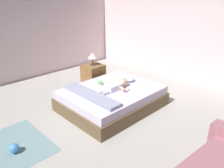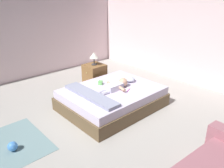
{
  "view_description": "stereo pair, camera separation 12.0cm",
  "coord_description": "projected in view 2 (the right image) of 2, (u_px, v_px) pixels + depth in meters",
  "views": [
    {
      "loc": [
        2.65,
        -2.14,
        2.15
      ],
      "look_at": [
        -0.2,
        0.63,
        0.5
      ],
      "focal_mm": 35.67,
      "sensor_mm": 36.0,
      "label": 1
    },
    {
      "loc": [
        2.73,
        -2.06,
        2.15
      ],
      "look_at": [
        -0.2,
        0.63,
        0.5
      ],
      "focal_mm": 35.67,
      "sensor_mm": 36.0,
      "label": 2
    }
  ],
  "objects": [
    {
      "name": "lamp",
      "position": [
        94.0,
        56.0,
        5.21
      ],
      "size": [
        0.22,
        0.22,
        0.3
      ],
      "color": "#333338",
      "rests_on": "nightstand"
    },
    {
      "name": "bed",
      "position": [
        112.0,
        98.0,
        4.43
      ],
      "size": [
        1.44,
        1.87,
        0.4
      ],
      "color": "brown",
      "rests_on": "ground_plane"
    },
    {
      "name": "wall_behind_bed",
      "position": [
        190.0,
        31.0,
        5.34
      ],
      "size": [
        8.0,
        0.12,
        2.59
      ],
      "primitive_type": "cube",
      "color": "silver",
      "rests_on": "ground_plane"
    },
    {
      "name": "toy_block",
      "position": [
        100.0,
        83.0,
        4.53
      ],
      "size": [
        0.11,
        0.11,
        0.08
      ],
      "color": "#6FC163",
      "rests_on": "bed"
    },
    {
      "name": "ground_plane",
      "position": [
        94.0,
        122.0,
        3.97
      ],
      "size": [
        8.0,
        8.0,
        0.0
      ],
      "primitive_type": "plane",
      "color": "#ABA59E"
    },
    {
      "name": "toy_ball",
      "position": [
        13.0,
        146.0,
        3.23
      ],
      "size": [
        0.14,
        0.14,
        0.14
      ],
      "primitive_type": "sphere",
      "color": "#498DE2",
      "rests_on": "rug"
    },
    {
      "name": "rug",
      "position": [
        6.0,
        147.0,
        3.34
      ],
      "size": [
        1.18,
        1.13,
        0.01
      ],
      "color": "gray",
      "rests_on": "ground_plane"
    },
    {
      "name": "wall_side",
      "position": [
        17.0,
        29.0,
        5.52
      ],
      "size": [
        0.12,
        6.0,
        2.59
      ],
      "primitive_type": "cube",
      "color": "silver",
      "rests_on": "ground_plane"
    },
    {
      "name": "pillow",
      "position": [
        126.0,
        78.0,
        4.74
      ],
      "size": [
        0.44,
        0.28,
        0.11
      ],
      "color": "silver",
      "rests_on": "bed"
    },
    {
      "name": "nightstand",
      "position": [
        95.0,
        76.0,
        5.4
      ],
      "size": [
        0.45,
        0.48,
        0.55
      ],
      "color": "brown",
      "rests_on": "ground_plane"
    },
    {
      "name": "toothbrush",
      "position": [
        129.0,
        90.0,
        4.28
      ],
      "size": [
        0.08,
        0.15,
        0.02
      ],
      "color": "#BC3EAF",
      "rests_on": "bed"
    },
    {
      "name": "baby",
      "position": [
        117.0,
        86.0,
        4.32
      ],
      "size": [
        0.52,
        0.67,
        0.18
      ],
      "color": "white",
      "rests_on": "bed"
    },
    {
      "name": "blanket",
      "position": [
        91.0,
        95.0,
        4.01
      ],
      "size": [
        1.3,
        0.27,
        0.06
      ],
      "color": "#8E91AB",
      "rests_on": "bed"
    }
  ]
}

